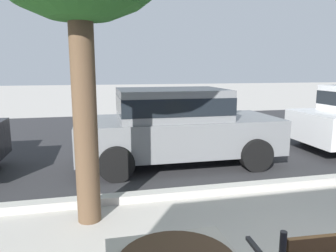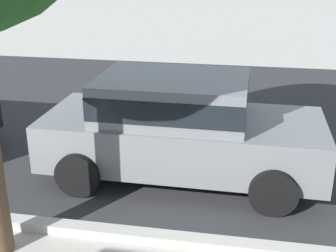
{
  "view_description": "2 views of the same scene",
  "coord_description": "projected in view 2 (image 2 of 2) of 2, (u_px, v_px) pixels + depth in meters",
  "views": [
    {
      "loc": [
        -2.3,
        -1.54,
        1.95
      ],
      "look_at": [
        -0.87,
        4.65,
        0.8
      ],
      "focal_mm": 33.62,
      "sensor_mm": 36.0,
      "label": 1
    },
    {
      "loc": [
        0.25,
        -1.54,
        3.24
      ],
      "look_at": [
        -0.87,
        4.65,
        0.8
      ],
      "focal_mm": 48.53,
      "sensor_mm": 36.0,
      "label": 2
    }
  ],
  "objects": [
    {
      "name": "parked_car_grey",
      "position": [
        179.0,
        124.0,
        6.71
      ],
      "size": [
        4.11,
        1.95,
        1.56
      ],
      "color": "slate",
      "rests_on": "ground"
    },
    {
      "name": "street_surface",
      "position": [
        233.0,
        116.0,
        9.51
      ],
      "size": [
        60.0,
        9.0,
        0.01
      ],
      "primitive_type": "cube",
      "color": "#2D2D30",
      "rests_on": "ground"
    },
    {
      "name": "curb_stone",
      "position": [
        215.0,
        244.0,
        5.27
      ],
      "size": [
        60.0,
        0.2,
        0.12
      ],
      "primitive_type": "cube",
      "color": "#B2AFA8",
      "rests_on": "ground"
    }
  ]
}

